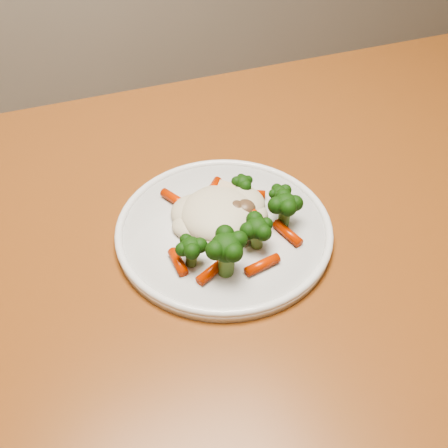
# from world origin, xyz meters

# --- Properties ---
(dining_table) EXTENTS (1.23, 0.86, 0.75)m
(dining_table) POSITION_xyz_m (-0.26, 0.23, 0.65)
(dining_table) COLOR brown
(dining_table) RESTS_ON ground
(plate) EXTENTS (0.27, 0.27, 0.01)m
(plate) POSITION_xyz_m (-0.29, 0.25, 0.76)
(plate) COLOR white
(plate) RESTS_ON dining_table
(meal) EXTENTS (0.18, 0.19, 0.05)m
(meal) POSITION_xyz_m (-0.29, 0.24, 0.78)
(meal) COLOR beige
(meal) RESTS_ON plate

